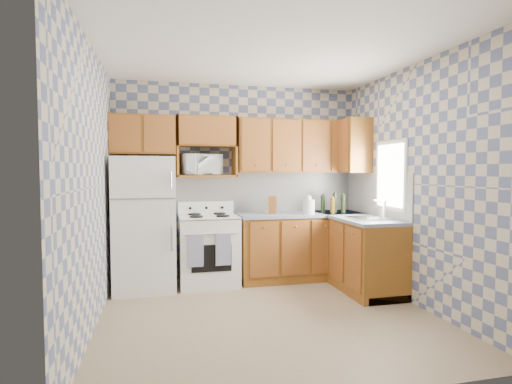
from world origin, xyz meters
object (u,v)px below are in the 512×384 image
Objects in this scene: stove_body at (209,251)px; microwave at (200,165)px; refrigerator at (145,224)px; electric_kettle at (309,207)px.

microwave is at bearing 113.72° from stove_body.
microwave is at bearing 16.29° from refrigerator.
refrigerator is 2.16m from electric_kettle.
refrigerator is 1.87× the size of stove_body.
refrigerator is 1.06m from microwave.
electric_kettle is (1.34, -0.16, 0.57)m from stove_body.
stove_body is at bearing 1.78° from refrigerator.
stove_body is at bearing -82.92° from microwave.
electric_kettle is at bearing -6.93° from stove_body.
refrigerator is at bearing 176.32° from electric_kettle.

